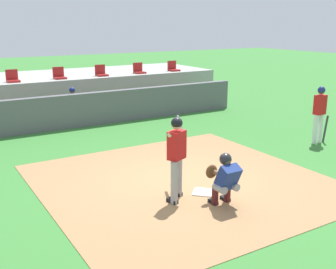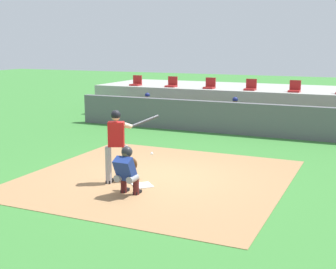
{
  "view_description": "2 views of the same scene",
  "coord_description": "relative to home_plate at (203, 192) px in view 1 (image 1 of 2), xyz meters",
  "views": [
    {
      "loc": [
        -5.08,
        -7.65,
        3.64
      ],
      "look_at": [
        0.0,
        0.7,
        1.0
      ],
      "focal_mm": 44.26,
      "sensor_mm": 36.0,
      "label": 1
    },
    {
      "loc": [
        4.92,
        -10.24,
        3.35
      ],
      "look_at": [
        0.0,
        0.7,
        1.0
      ],
      "focal_mm": 49.42,
      "sensor_mm": 36.0,
      "label": 2
    }
  ],
  "objects": [
    {
      "name": "stadium_seat_2",
      "position": [
        -1.86,
        10.18,
        1.51
      ],
      "size": [
        0.46,
        0.46,
        0.48
      ],
      "color": "#A51E1E",
      "rests_on": "stands_platform"
    },
    {
      "name": "dirt_infield",
      "position": [
        0.0,
        0.8,
        -0.02
      ],
      "size": [
        6.4,
        6.4,
        0.01
      ],
      "primitive_type": "cube",
      "color": "#9E754C",
      "rests_on": "ground"
    },
    {
      "name": "on_deck_batter",
      "position": [
        5.39,
        1.37,
        1.0
      ],
      "size": [
        0.58,
        0.23,
        1.79
      ],
      "color": "silver",
      "rests_on": "ground"
    },
    {
      "name": "stands_platform",
      "position": [
        0.0,
        11.7,
        0.68
      ],
      "size": [
        15.0,
        4.4,
        1.4
      ],
      "primitive_type": "cube",
      "color": "#9E9E99",
      "rests_on": "ground"
    },
    {
      "name": "dugout_player_1",
      "position": [
        -0.12,
        8.14,
        0.65
      ],
      "size": [
        0.49,
        0.7,
        1.3
      ],
      "color": "#939399",
      "rests_on": "ground"
    },
    {
      "name": "home_plate",
      "position": [
        0.0,
        0.0,
        0.0
      ],
      "size": [
        0.62,
        0.62,
        0.02
      ],
      "primitive_type": "cube",
      "rotation": [
        0.0,
        0.0,
        0.79
      ],
      "color": "white",
      "rests_on": "dirt_infield"
    },
    {
      "name": "dugout_bench",
      "position": [
        0.0,
        8.3,
        0.2
      ],
      "size": [
        11.8,
        0.44,
        0.45
      ],
      "primitive_type": "cube",
      "color": "olive",
      "rests_on": "ground"
    },
    {
      "name": "ground_plane",
      "position": [
        0.0,
        0.8,
        -0.02
      ],
      "size": [
        80.0,
        80.0,
        0.0
      ],
      "primitive_type": "plane",
      "color": "#387A33"
    },
    {
      "name": "stadium_seat_4",
      "position": [
        1.86,
        10.18,
        1.51
      ],
      "size": [
        0.46,
        0.46,
        0.48
      ],
      "color": "#A51E1E",
      "rests_on": "stands_platform"
    },
    {
      "name": "dugout_wall",
      "position": [
        0.0,
        7.3,
        0.58
      ],
      "size": [
        13.0,
        0.3,
        1.2
      ],
      "primitive_type": "cube",
      "color": "#59595E",
      "rests_on": "ground"
    },
    {
      "name": "stadium_seat_5",
      "position": [
        3.71,
        10.18,
        1.51
      ],
      "size": [
        0.46,
        0.46,
        0.48
      ],
      "color": "#A51E1E",
      "rests_on": "stands_platform"
    },
    {
      "name": "catcher_crouched",
      "position": [
        -0.0,
        -0.71,
        0.58
      ],
      "size": [
        0.48,
        1.76,
        1.13
      ],
      "color": "gray",
      "rests_on": "ground"
    },
    {
      "name": "batter_at_plate",
      "position": [
        -0.68,
        0.03,
        1.01
      ],
      "size": [
        0.92,
        1.22,
        1.8
      ],
      "color": "#99999E",
      "rests_on": "ground"
    },
    {
      "name": "stadium_seat_3",
      "position": [
        0.0,
        10.18,
        1.51
      ],
      "size": [
        0.46,
        0.46,
        0.48
      ],
      "color": "#A51E1E",
      "rests_on": "stands_platform"
    },
    {
      "name": "stadium_seat_6",
      "position": [
        5.57,
        10.18,
        1.51
      ],
      "size": [
        0.46,
        0.46,
        0.48
      ],
      "color": "#A51E1E",
      "rests_on": "stands_platform"
    }
  ]
}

